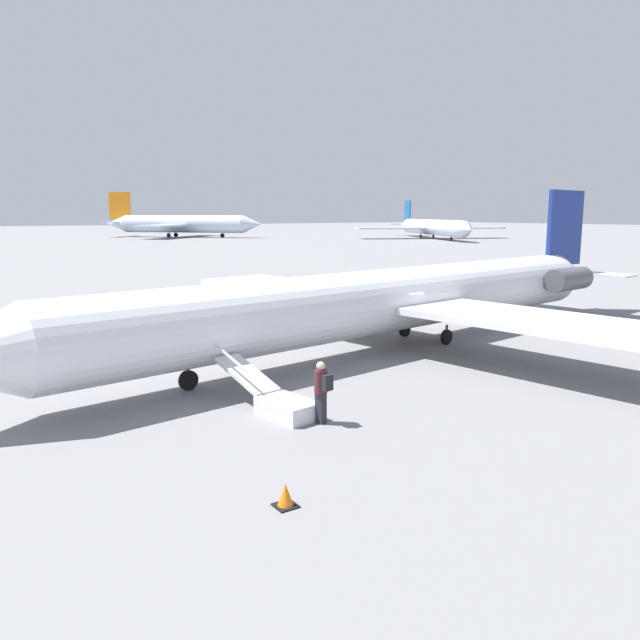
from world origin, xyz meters
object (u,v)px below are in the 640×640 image
airplane_taxiing_distant (431,227)px  passenger (322,388)px  boarding_stairs (279,401)px  airplane_main (399,298)px  airplane_far_center (180,224)px

airplane_taxiing_distant → passenger: airplane_taxiing_distant is taller
airplane_taxiing_distant → boarding_stairs: (93.07, 91.25, -2.30)m
airplane_main → airplane_far_center: (-39.10, -126.29, 1.19)m
airplane_far_center → passenger: bearing=-61.8°
airplane_far_center → boarding_stairs: 140.04m
airplane_far_center → airplane_taxiing_distant: bearing=6.1°
airplane_taxiing_distant → airplane_main: bearing=-19.5°
airplane_main → boarding_stairs: airplane_main is taller
airplane_main → passenger: (8.44, 6.61, -1.09)m
airplane_far_center → passenger: airplane_far_center is taller
airplane_taxiing_distant → boarding_stairs: airplane_taxiing_distant is taller
boarding_stairs → airplane_main: bearing=-68.1°
airplane_taxiing_distant → airplane_far_center: bearing=-107.0°
airplane_taxiing_distant → passenger: size_ratio=24.65×
airplane_far_center → passenger: 141.16m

